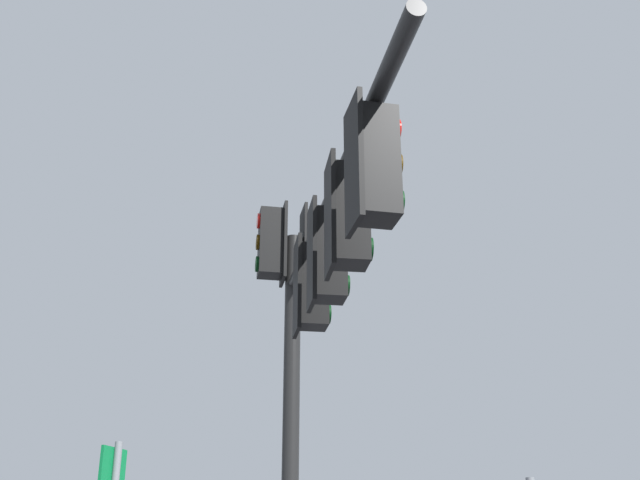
{
  "coord_description": "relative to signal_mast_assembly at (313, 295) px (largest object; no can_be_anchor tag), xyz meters",
  "views": [
    {
      "loc": [
        3.61,
        8.23,
        1.79
      ],
      "look_at": [
        -0.28,
        1.95,
        4.91
      ],
      "focal_mm": 43.72,
      "sensor_mm": 36.0,
      "label": 1
    }
  ],
  "objects": [
    {
      "name": "signal_mast_assembly",
      "position": [
        0.0,
        0.0,
        0.0
      ],
      "size": [
        2.52,
        5.33,
        6.16
      ],
      "color": "black",
      "rests_on": "ground"
    }
  ]
}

